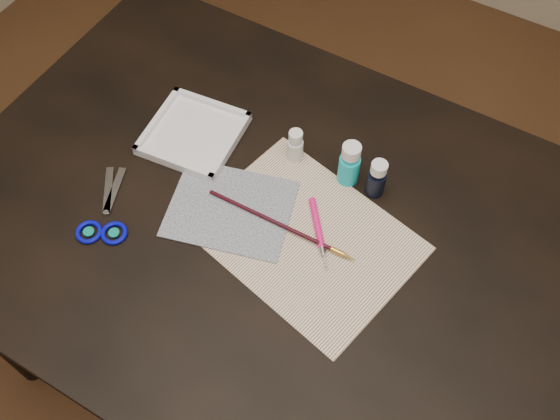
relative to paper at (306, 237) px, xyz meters
The scene contains 11 objects.
ground 0.76m from the paper, behind, with size 3.50×3.50×0.02m, color #422614.
table 0.38m from the paper, behind, with size 1.30×0.90×0.75m, color black.
paper is the anchor object (origin of this frame).
canvas 0.16m from the paper, behind, with size 0.23×0.18×0.00m, color #0F1834.
paint_bottle_white 0.19m from the paper, 125.49° to the left, with size 0.03×0.03×0.08m, color silver.
paint_bottle_cyan 0.17m from the paper, 87.72° to the left, with size 0.04×0.04×0.10m, color #12BDCB.
paint_bottle_navy 0.18m from the paper, 67.64° to the left, with size 0.04×0.04×0.09m, color black.
paintbrush 0.05m from the paper, behind, with size 0.31×0.01×0.01m, color black, non-canonical shape.
craft_knife 0.03m from the paper, 33.96° to the left, with size 0.16×0.01×0.01m, color #F91377, non-canonical shape.
scissors 0.39m from the paper, 159.92° to the right, with size 0.19×0.10×0.01m, color silver, non-canonical shape.
palette_tray 0.33m from the paper, 163.39° to the left, with size 0.18×0.18×0.02m, color white.
Camera 1 is at (0.30, -0.52, 1.76)m, focal length 40.00 mm.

